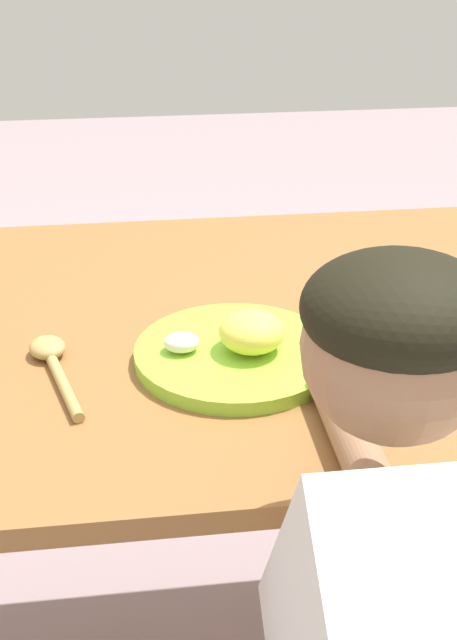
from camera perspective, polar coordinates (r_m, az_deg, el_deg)
name	(u,v)px	position (r m, az deg, el deg)	size (l,w,h in m)	color
dining_table	(250,373)	(1.15, 1.49, -3.60)	(1.38, 0.76, 0.69)	#905E30
plate	(239,349)	(1.00, 0.68, -1.97)	(0.24, 0.24, 0.06)	#8FD237
fork	(383,337)	(1.07, 10.46, -1.13)	(0.05, 0.19, 0.01)	silver
spoon	(53,360)	(1.01, -11.84, -2.68)	(0.08, 0.18, 0.02)	tan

